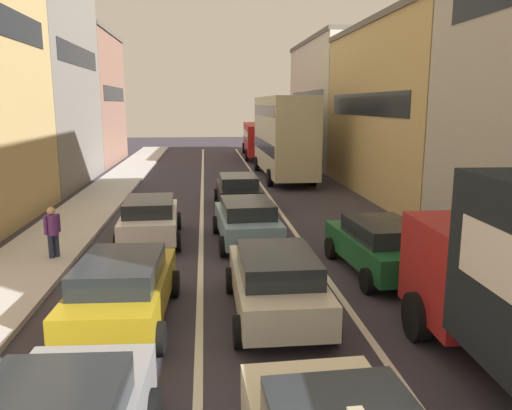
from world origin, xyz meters
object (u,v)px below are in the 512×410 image
object	(u,v)px
sedan_centre_lane_second	(276,281)
pedestrian_near_kerb	(53,231)
hatchback_centre_lane_third	(247,220)
bus_mid_queue_primary	(283,133)
bus_far_queue_secondary	(260,137)
sedan_left_lane_third	(150,218)
wagon_left_lane_second	(122,288)
sedan_right_lane_behind_truck	(380,245)
coupe_centre_lane_fourth	(238,190)

from	to	relation	value
sedan_centre_lane_second	pedestrian_near_kerb	size ratio (longest dim) A/B	2.60
hatchback_centre_lane_third	bus_mid_queue_primary	world-z (taller)	bus_mid_queue_primary
bus_far_queue_secondary	bus_mid_queue_primary	bearing A→B (deg)	-177.24
sedan_left_lane_third	bus_mid_queue_primary	size ratio (longest dim) A/B	0.42
sedan_left_lane_third	bus_mid_queue_primary	bearing A→B (deg)	-27.79
wagon_left_lane_second	sedan_left_lane_third	xyz separation A→B (m)	(-0.13, 6.73, 0.00)
sedan_centre_lane_second	bus_far_queue_secondary	size ratio (longest dim) A/B	0.41
wagon_left_lane_second	hatchback_centre_lane_third	bearing A→B (deg)	-24.94
bus_far_queue_secondary	sedan_right_lane_behind_truck	bearing A→B (deg)	-177.64
sedan_centre_lane_second	coupe_centre_lane_fourth	xyz separation A→B (m)	(-0.04, 12.04, 0.00)
coupe_centre_lane_fourth	hatchback_centre_lane_third	bearing A→B (deg)	177.98
sedan_centre_lane_second	bus_mid_queue_primary	xyz separation A→B (m)	(3.38, 20.99, 2.03)
wagon_left_lane_second	coupe_centre_lane_fourth	bearing A→B (deg)	-12.63
sedan_left_lane_third	bus_mid_queue_primary	distance (m)	16.02
bus_far_queue_secondary	coupe_centre_lane_fourth	bearing A→B (deg)	173.75
coupe_centre_lane_fourth	sedan_left_lane_third	bearing A→B (deg)	147.13
hatchback_centre_lane_third	coupe_centre_lane_fourth	world-z (taller)	same
wagon_left_lane_second	bus_far_queue_secondary	distance (m)	34.66
sedan_left_lane_third	bus_far_queue_secondary	world-z (taller)	bus_far_queue_secondary
sedan_centre_lane_second	sedan_right_lane_behind_truck	bearing A→B (deg)	-51.97
pedestrian_near_kerb	sedan_right_lane_behind_truck	bearing A→B (deg)	-151.88
hatchback_centre_lane_third	pedestrian_near_kerb	world-z (taller)	pedestrian_near_kerb
sedan_right_lane_behind_truck	bus_far_queue_secondary	size ratio (longest dim) A/B	0.42
hatchback_centre_lane_third	bus_far_queue_secondary	distance (m)	28.17
coupe_centre_lane_fourth	pedestrian_near_kerb	bearing A→B (deg)	140.54
hatchback_centre_lane_third	sedan_right_lane_behind_truck	size ratio (longest dim) A/B	0.99
bus_mid_queue_primary	hatchback_centre_lane_third	bearing A→B (deg)	166.46
coupe_centre_lane_fourth	sedan_right_lane_behind_truck	world-z (taller)	same
sedan_centre_lane_second	coupe_centre_lane_fourth	size ratio (longest dim) A/B	1.00
wagon_left_lane_second	pedestrian_near_kerb	distance (m)	5.38
bus_mid_queue_primary	bus_far_queue_secondary	world-z (taller)	bus_mid_queue_primary
pedestrian_near_kerb	wagon_left_lane_second	bearing A→B (deg)	160.49
sedan_centre_lane_second	sedan_left_lane_third	xyz separation A→B (m)	(-3.41, 6.63, 0.00)
sedan_right_lane_behind_truck	pedestrian_near_kerb	bearing A→B (deg)	74.24
bus_far_queue_secondary	pedestrian_near_kerb	xyz separation A→B (m)	(-9.33, -29.38, -0.81)
sedan_centre_lane_second	pedestrian_near_kerb	xyz separation A→B (m)	(-6.01, 4.53, 0.15)
wagon_left_lane_second	sedan_left_lane_third	size ratio (longest dim) A/B	1.00
sedan_right_lane_behind_truck	bus_mid_queue_primary	xyz separation A→B (m)	(0.12, 18.41, 2.03)
wagon_left_lane_second	bus_mid_queue_primary	bearing A→B (deg)	-15.19
bus_mid_queue_primary	pedestrian_near_kerb	xyz separation A→B (m)	(-9.39, -16.46, -1.88)
bus_mid_queue_primary	pedestrian_near_kerb	distance (m)	19.04
hatchback_centre_lane_third	bus_far_queue_secondary	world-z (taller)	bus_far_queue_secondary
wagon_left_lane_second	sedan_right_lane_behind_truck	xyz separation A→B (m)	(6.55, 2.68, 0.00)
bus_far_queue_secondary	pedestrian_near_kerb	size ratio (longest dim) A/B	6.38
sedan_left_lane_third	hatchback_centre_lane_third	bearing A→B (deg)	-103.74
wagon_left_lane_second	bus_mid_queue_primary	xyz separation A→B (m)	(6.67, 21.09, 2.03)
wagon_left_lane_second	hatchback_centre_lane_third	size ratio (longest dim) A/B	1.00
sedan_right_lane_behind_truck	bus_far_queue_secondary	xyz separation A→B (m)	(0.05, 31.34, 0.96)
coupe_centre_lane_fourth	sedan_centre_lane_second	bearing A→B (deg)	179.23
bus_mid_queue_primary	bus_far_queue_secondary	xyz separation A→B (m)	(-0.07, 12.93, -1.07)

